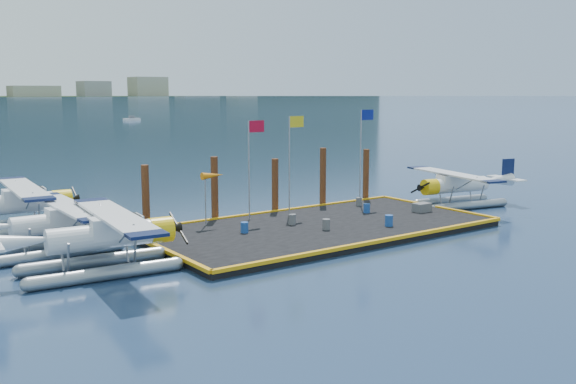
% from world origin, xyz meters
% --- Properties ---
extents(ground, '(4000.00, 4000.00, 0.00)m').
position_xyz_m(ground, '(0.00, 0.00, 0.00)').
color(ground, navy).
rests_on(ground, ground).
extents(dock, '(20.00, 10.00, 0.40)m').
position_xyz_m(dock, '(0.00, 0.00, 0.20)').
color(dock, black).
rests_on(dock, ground).
extents(dock_bumpers, '(20.25, 10.25, 0.18)m').
position_xyz_m(dock_bumpers, '(0.00, 0.00, 0.49)').
color(dock_bumpers, orange).
rests_on(dock_bumpers, dock).
extents(seaplane_a, '(9.06, 10.00, 3.54)m').
position_xyz_m(seaplane_a, '(-13.17, -1.17, 1.54)').
color(seaplane_a, gray).
rests_on(seaplane_a, ground).
extents(seaplane_b, '(8.31, 9.15, 3.27)m').
position_xyz_m(seaplane_b, '(-13.82, 3.61, 1.43)').
color(seaplane_b, gray).
rests_on(seaplane_b, ground).
extents(seaplane_c, '(9.10, 10.03, 3.56)m').
position_xyz_m(seaplane_c, '(-14.49, 9.90, 1.55)').
color(seaplane_c, gray).
rests_on(seaplane_c, ground).
extents(seaplane_d, '(8.46, 9.21, 3.26)m').
position_xyz_m(seaplane_d, '(12.81, 0.65, 1.42)').
color(seaplane_d, gray).
rests_on(seaplane_d, ground).
extents(drum_0, '(0.42, 0.42, 0.59)m').
position_xyz_m(drum_0, '(-4.71, 0.80, 0.70)').
color(drum_0, '#1A4494').
rests_on(drum_0, dock).
extents(drum_1, '(0.46, 0.46, 0.65)m').
position_xyz_m(drum_1, '(3.04, -2.58, 0.72)').
color(drum_1, '#1A4494').
rests_on(drum_1, dock).
extents(drum_2, '(0.42, 0.42, 0.59)m').
position_xyz_m(drum_2, '(4.79, 1.22, 0.70)').
color(drum_2, '#1A4494').
rests_on(drum_2, dock).
extents(drum_3, '(0.43, 0.43, 0.61)m').
position_xyz_m(drum_3, '(-0.53, -1.21, 0.70)').
color(drum_3, '#545459').
rests_on(drum_3, dock).
extents(drum_4, '(0.40, 0.40, 0.57)m').
position_xyz_m(drum_4, '(6.10, 3.44, 0.68)').
color(drum_4, '#545459').
rests_on(drum_4, dock).
extents(drum_5, '(0.44, 0.44, 0.62)m').
position_xyz_m(drum_5, '(-1.29, 1.02, 0.71)').
color(drum_5, '#545459').
rests_on(drum_5, dock).
extents(crate, '(1.13, 0.75, 0.56)m').
position_xyz_m(crate, '(7.96, -0.58, 0.68)').
color(crate, '#545459').
rests_on(crate, dock).
extents(flagpole_red, '(1.14, 0.08, 6.00)m').
position_xyz_m(flagpole_red, '(-2.29, 3.80, 4.40)').
color(flagpole_red, gray).
rests_on(flagpole_red, dock).
extents(flagpole_yellow, '(1.14, 0.08, 6.20)m').
position_xyz_m(flagpole_yellow, '(0.70, 3.80, 4.51)').
color(flagpole_yellow, gray).
rests_on(flagpole_yellow, dock).
extents(flagpole_blue, '(1.14, 0.08, 6.50)m').
position_xyz_m(flagpole_blue, '(6.70, 3.80, 4.69)').
color(flagpole_blue, gray).
rests_on(flagpole_blue, dock).
extents(windsock, '(1.40, 0.44, 3.12)m').
position_xyz_m(windsock, '(-5.03, 3.80, 3.23)').
color(windsock, gray).
rests_on(windsock, dock).
extents(piling_0, '(0.44, 0.44, 4.00)m').
position_xyz_m(piling_0, '(-8.50, 5.40, 2.00)').
color(piling_0, '#411F12').
rests_on(piling_0, ground).
extents(piling_1, '(0.44, 0.44, 4.20)m').
position_xyz_m(piling_1, '(-4.00, 5.40, 2.10)').
color(piling_1, '#411F12').
rests_on(piling_1, ground).
extents(piling_2, '(0.44, 0.44, 3.80)m').
position_xyz_m(piling_2, '(0.50, 5.40, 1.90)').
color(piling_2, '#411F12').
rests_on(piling_2, ground).
extents(piling_3, '(0.44, 0.44, 4.30)m').
position_xyz_m(piling_3, '(4.50, 5.40, 2.15)').
color(piling_3, '#411F12').
rests_on(piling_3, ground).
extents(piling_4, '(0.44, 0.44, 4.00)m').
position_xyz_m(piling_4, '(8.50, 5.40, 2.00)').
color(piling_4, '#411F12').
rests_on(piling_4, ground).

